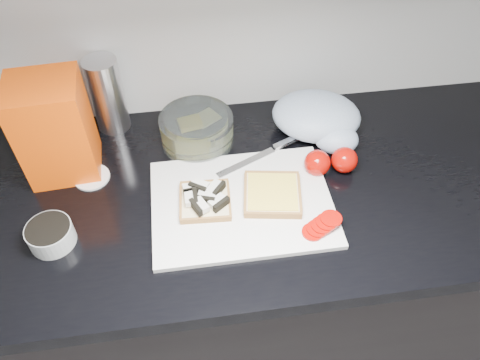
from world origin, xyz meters
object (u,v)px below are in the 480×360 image
Objects in this scene: cutting_board at (242,203)px; glass_bowl at (197,130)px; steel_canister at (107,95)px; bread_bag at (55,129)px.

glass_bowl reaches higher than cutting_board.
glass_bowl is 0.24m from steel_canister.
cutting_board is 0.45m from bread_bag.
steel_canister reaches higher than glass_bowl.
bread_bag reaches higher than cutting_board.
bread_bag reaches higher than glass_bowl.
steel_canister is (0.10, 0.14, -0.02)m from bread_bag.
glass_bowl is 0.76× the size of bread_bag.
cutting_board is at bearing -47.22° from steel_canister.
steel_canister reaches higher than cutting_board.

